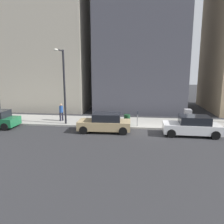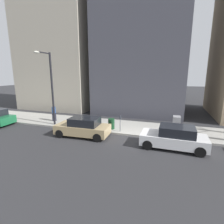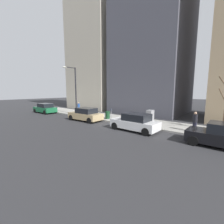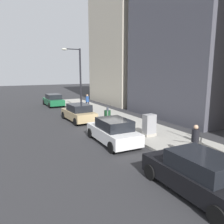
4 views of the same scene
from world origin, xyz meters
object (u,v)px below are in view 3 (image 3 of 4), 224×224
(parked_car_green, at_px, (45,108))
(office_block_center, at_px, (153,52))
(parked_car_tan, at_px, (86,115))
(utility_box, at_px, (150,117))
(trash_bin, at_px, (108,115))
(parked_car_white, at_px, (135,122))
(pedestrian_midblock, at_px, (79,107))
(office_tower_right, at_px, (100,48))
(streetlamp, at_px, (74,87))
(pedestrian_near_meter, at_px, (195,121))
(parking_meter, at_px, (111,113))

(parked_car_green, relative_size, office_block_center, 0.22)
(office_block_center, bearing_deg, parked_car_tan, 167.28)
(parked_car_tan, relative_size, utility_box, 2.98)
(parked_car_tan, relative_size, trash_bin, 4.74)
(parked_car_tan, height_order, utility_box, utility_box)
(parked_car_white, distance_m, parked_car_green, 16.58)
(parked_car_white, xyz_separation_m, pedestrian_midblock, (2.85, 11.41, 0.35))
(parked_car_white, height_order, parked_car_tan, same)
(parked_car_green, relative_size, office_tower_right, 0.18)
(trash_bin, xyz_separation_m, pedestrian_midblock, (0.67, 6.32, 0.49))
(utility_box, bearing_deg, streetlamp, 95.36)
(pedestrian_near_meter, distance_m, office_block_center, 15.43)
(pedestrian_near_meter, bearing_deg, parked_car_tan, -123.80)
(trash_bin, relative_size, pedestrian_near_meter, 0.54)
(parked_car_white, bearing_deg, pedestrian_near_meter, -61.27)
(streetlamp, bearing_deg, pedestrian_midblock, 31.00)
(parked_car_tan, height_order, pedestrian_near_meter, pedestrian_near_meter)
(pedestrian_near_meter, distance_m, office_tower_right, 24.44)
(parked_car_tan, distance_m, trash_bin, 2.61)
(parked_car_white, bearing_deg, office_block_center, 20.23)
(parked_car_tan, xyz_separation_m, streetlamp, (1.39, 3.88, 3.28))
(office_tower_right, bearing_deg, parked_car_white, -127.29)
(pedestrian_near_meter, distance_m, pedestrian_midblock, 15.69)
(office_block_center, bearing_deg, streetlamp, 147.83)
(parked_car_tan, bearing_deg, parked_car_white, -93.52)
(office_block_center, distance_m, office_tower_right, 11.55)
(parked_car_white, bearing_deg, parking_meter, 68.77)
(parked_car_tan, distance_m, office_tower_right, 18.33)
(parked_car_white, xyz_separation_m, office_block_center, (11.96, 4.10, 8.90))
(parked_car_green, height_order, streetlamp, streetlamp)
(parking_meter, bearing_deg, office_block_center, -0.40)
(parked_car_green, xyz_separation_m, streetlamp, (1.31, -5.94, 3.28))
(office_block_center, bearing_deg, office_tower_right, 91.21)
(parking_meter, bearing_deg, streetlamp, 91.48)
(streetlamp, distance_m, office_block_center, 13.50)
(parking_meter, bearing_deg, parked_car_white, -112.54)
(utility_box, height_order, office_tower_right, office_tower_right)
(parking_meter, distance_m, office_block_center, 13.40)
(office_block_center, bearing_deg, pedestrian_near_meter, -139.33)
(parked_car_tan, xyz_separation_m, utility_box, (2.41, -6.96, 0.11))
(parked_car_tan, distance_m, parking_meter, 3.03)
(utility_box, xyz_separation_m, trash_bin, (-0.40, 5.30, -0.25))
(parking_meter, bearing_deg, parked_car_tan, 121.07)
(parked_car_tan, height_order, parked_car_green, same)
(parked_car_white, distance_m, office_block_center, 15.46)
(trash_bin, height_order, office_tower_right, office_tower_right)
(trash_bin, bearing_deg, pedestrian_midblock, 83.96)
(trash_bin, distance_m, office_tower_right, 18.11)
(pedestrian_near_meter, bearing_deg, trash_bin, -134.09)
(office_block_center, bearing_deg, parked_car_green, 133.17)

